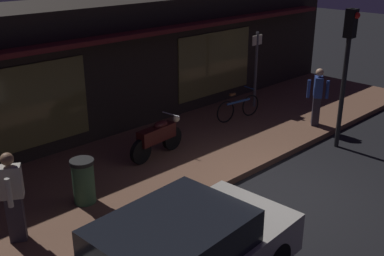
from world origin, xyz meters
TOP-DOWN VIEW (x-y plane):
  - ground_plane at (0.00, 0.00)m, footprint 60.00×60.00m
  - sidewalk_slab at (0.00, 3.00)m, footprint 18.00×4.00m
  - storefront_building at (0.00, 6.39)m, footprint 18.00×3.30m
  - motorcycle at (-0.81, 3.12)m, footprint 1.70×0.55m
  - bicycle_parked at (2.62, 3.47)m, footprint 1.65×0.42m
  - person_photographer at (-4.89, 2.09)m, footprint 0.44×0.57m
  - person_bystander at (3.86, 1.60)m, footprint 0.44×0.54m
  - sign_post at (3.92, 3.90)m, footprint 0.44×0.09m
  - trash_bin at (-3.34, 2.41)m, footprint 0.48×0.48m
  - traffic_light_pole at (3.20, 0.50)m, footprint 0.24×0.33m

SIDE VIEW (x-z plane):
  - ground_plane at x=0.00m, z-range 0.00..0.00m
  - sidewalk_slab at x=0.00m, z-range 0.00..0.15m
  - bicycle_parked at x=2.62m, z-range 0.05..0.96m
  - trash_bin at x=-3.34m, z-range 0.16..1.09m
  - motorcycle at x=-0.81m, z-range 0.16..1.13m
  - person_photographer at x=-4.89m, z-range 0.19..1.86m
  - person_bystander at x=3.86m, z-range 0.19..1.86m
  - sign_post at x=3.92m, z-range 0.31..2.71m
  - storefront_building at x=0.00m, z-range 0.00..3.60m
  - traffic_light_pole at x=3.20m, z-range 0.68..4.28m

